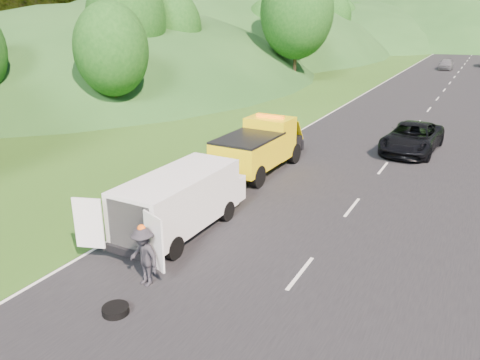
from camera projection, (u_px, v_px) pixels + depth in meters
The scene contains 13 objects.
ground at pixel (245, 230), 17.76m from camera, with size 320.00×320.00×0.00m, color #38661E.
road_surface at pixel (444, 90), 49.62m from camera, with size 14.00×200.00×0.02m, color black.
tree_line_left at pixel (312, 63), 75.99m from camera, with size 14.00×140.00×14.00m, color #275B1A, non-canonical shape.
tow_truck at pixel (260, 146), 23.92m from camera, with size 2.55×6.43×2.74m.
white_van at pixel (181, 199), 17.15m from camera, with size 3.60×6.57×2.33m.
woman at pixel (179, 217), 18.86m from camera, with size 0.59×0.43×1.61m, color silver.
child at pixel (206, 222), 18.41m from camera, with size 0.43×0.34×0.89m, color tan.
worker at pixel (146, 285), 14.18m from camera, with size 1.22×0.70×1.89m, color black.
suitcase at pixel (149, 191), 20.67m from camera, with size 0.40×0.22×0.64m, color #66664C.
spare_tire at pixel (116, 314), 12.81m from camera, with size 0.73×0.73×0.20m, color black.
passing_suv at pixel (410, 152), 27.71m from camera, with size 2.78×6.03×1.68m, color black.
dist_car_a at pixel (446, 70), 67.47m from camera, with size 1.78×4.43×1.51m, color #535459.
dist_car_c at pixel (476, 53), 96.11m from camera, with size 2.19×5.38×1.56m, color #8E5047.
Camera 1 is at (7.40, -14.28, 7.78)m, focal length 35.00 mm.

